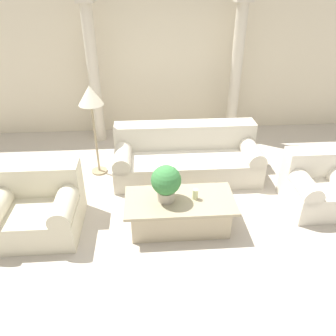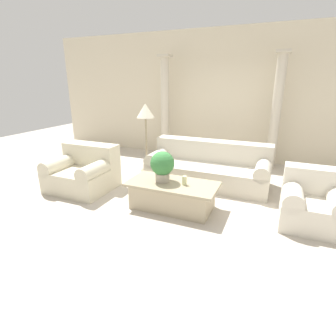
% 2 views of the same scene
% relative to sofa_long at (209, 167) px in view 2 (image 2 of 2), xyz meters
% --- Properties ---
extents(ground_plane, '(16.00, 16.00, 0.00)m').
position_rel_sofa_long_xyz_m(ground_plane, '(-0.17, -0.80, -0.33)').
color(ground_plane, '#BCB2A3').
extents(wall_back, '(10.00, 0.06, 3.20)m').
position_rel_sofa_long_xyz_m(wall_back, '(-0.17, 1.92, 1.27)').
color(wall_back, beige).
rests_on(wall_back, ground_plane).
extents(sofa_long, '(2.36, 0.99, 0.82)m').
position_rel_sofa_long_xyz_m(sofa_long, '(0.00, 0.00, 0.00)').
color(sofa_long, beige).
rests_on(sofa_long, ground_plane).
extents(loveseat, '(1.12, 0.99, 0.82)m').
position_rel_sofa_long_xyz_m(loveseat, '(-2.12, -1.21, 0.01)').
color(loveseat, beige).
rests_on(loveseat, ground_plane).
extents(coffee_table, '(1.43, 0.71, 0.44)m').
position_rel_sofa_long_xyz_m(coffee_table, '(-0.24, -1.34, -0.10)').
color(coffee_table, tan).
rests_on(coffee_table, ground_plane).
extents(potted_plant, '(0.38, 0.38, 0.49)m').
position_rel_sofa_long_xyz_m(potted_plant, '(-0.42, -1.33, 0.38)').
color(potted_plant, '#B2A893').
rests_on(potted_plant, coffee_table).
extents(pillar_candle, '(0.07, 0.07, 0.14)m').
position_rel_sofa_long_xyz_m(pillar_candle, '(-0.04, -1.34, 0.18)').
color(pillar_candle, beige).
rests_on(pillar_candle, coffee_table).
extents(floor_lamp, '(0.39, 0.39, 1.52)m').
position_rel_sofa_long_xyz_m(floor_lamp, '(-1.48, 0.15, 0.96)').
color(floor_lamp, gray).
rests_on(floor_lamp, ground_plane).
extents(column_left, '(0.30, 0.30, 2.59)m').
position_rel_sofa_long_xyz_m(column_left, '(-1.59, 1.45, 1.00)').
color(column_left, beige).
rests_on(column_left, ground_plane).
extents(column_right, '(0.30, 0.30, 2.59)m').
position_rel_sofa_long_xyz_m(column_right, '(1.11, 1.45, 1.00)').
color(column_right, beige).
rests_on(column_right, ground_plane).
extents(armchair, '(0.85, 0.85, 0.79)m').
position_rel_sofa_long_xyz_m(armchair, '(1.79, -1.00, 0.01)').
color(armchair, beige).
rests_on(armchair, ground_plane).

